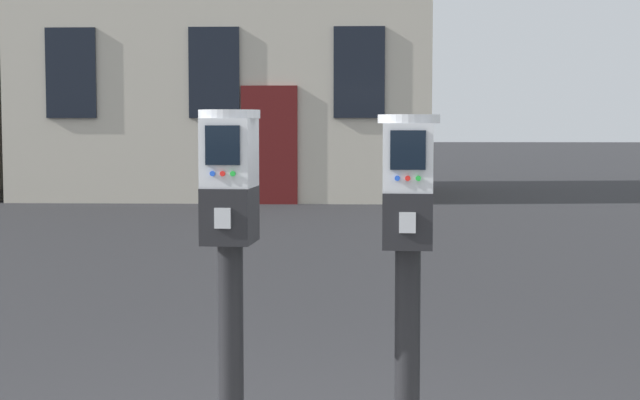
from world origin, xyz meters
TOP-DOWN VIEW (x-y plane):
  - parking_meter_near_kerb at (-0.26, -0.18)m, footprint 0.23×0.26m
  - parking_meter_twin_adjacent at (0.37, -0.18)m, footprint 0.23×0.26m

SIDE VIEW (x-z plane):
  - parking_meter_twin_adjacent at x=0.37m, z-range 0.39..1.68m
  - parking_meter_near_kerb at x=-0.26m, z-range 0.39..1.70m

